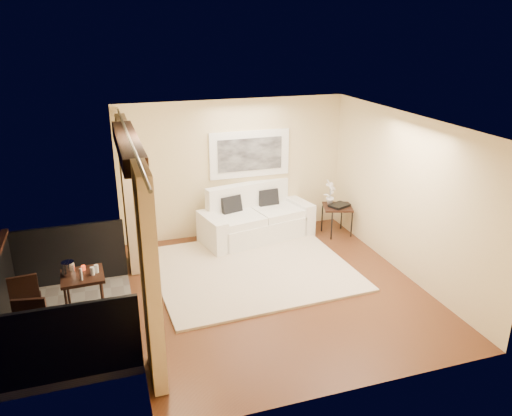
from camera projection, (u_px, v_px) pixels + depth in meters
floor at (277, 289)px, 8.05m from camera, size 5.00×5.00×0.00m
room_shell at (128, 145)px, 6.56m from camera, size 5.00×6.40×5.00m
balcony at (57, 314)px, 7.03m from camera, size 1.81×2.60×1.17m
curtains at (137, 228)px, 6.98m from camera, size 0.16×4.80×2.64m
artwork at (250, 154)px, 9.78m from camera, size 1.62×0.07×0.92m
rug at (252, 269)px, 8.67m from camera, size 3.41×3.00×0.04m
sofa at (255, 220)px, 9.88m from camera, size 2.33×1.36×1.05m
side_table at (337, 209)px, 9.98m from camera, size 0.69×0.69×0.60m
tray at (339, 205)px, 9.92m from camera, size 0.46×0.41×0.05m
orchid at (330, 192)px, 9.95m from camera, size 0.33×0.31×0.51m
bistro_table at (83, 280)px, 7.08m from camera, size 0.61×0.61×0.69m
balcony_chair_far at (26, 298)px, 6.83m from camera, size 0.41×0.41×0.87m
balcony_chair_near at (31, 331)px, 6.04m from camera, size 0.46×0.46×0.92m
ice_bucket at (68, 268)px, 7.01m from camera, size 0.18×0.18×0.20m
candle at (83, 268)px, 7.17m from camera, size 0.06×0.06×0.07m
vase at (81, 274)px, 6.87m from camera, size 0.04×0.04×0.18m
glass_a at (92, 271)px, 7.02m from camera, size 0.06×0.06×0.12m
glass_b at (96, 269)px, 7.09m from camera, size 0.06×0.06×0.12m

